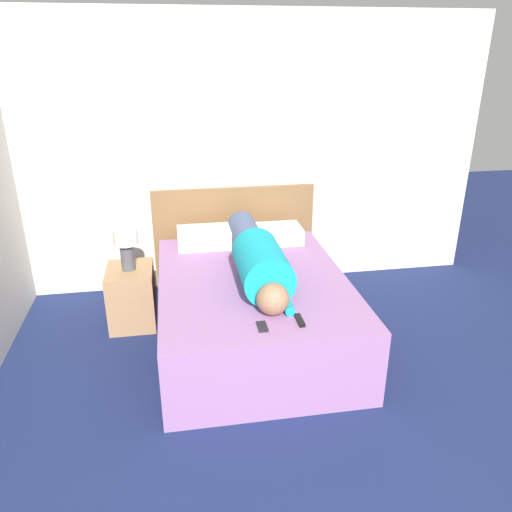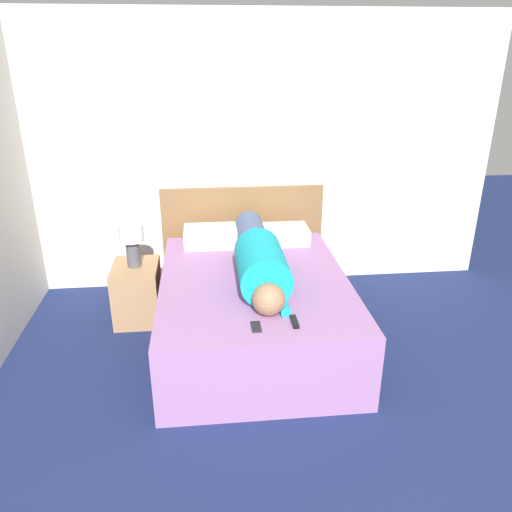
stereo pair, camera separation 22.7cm
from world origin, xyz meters
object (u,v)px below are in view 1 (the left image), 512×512
table_lamp (126,243)px  cell_phone (262,327)px  bed (253,310)px  person_lying (257,258)px  pillow_second (276,234)px  tv_remote (300,320)px  pillow_near_headboard (205,237)px  nightstand (132,296)px

table_lamp → cell_phone: size_ratio=2.88×
bed → person_lying: (0.04, 0.02, 0.45)m
pillow_second → tv_remote: size_ratio=3.10×
cell_phone → pillow_near_headboard: bearing=99.7°
bed → cell_phone: size_ratio=15.03×
pillow_second → nightstand: bearing=-168.3°
bed → cell_phone: 0.81m
bed → table_lamp: bearing=154.0°
person_lying → tv_remote: size_ratio=10.86×
table_lamp → bed: bearing=-26.0°
person_lying → nightstand: bearing=156.0°
pillow_second → bed: bearing=-114.4°
pillow_near_headboard → tv_remote: size_ratio=3.27×
nightstand → tv_remote: tv_remote is taller
pillow_second → pillow_near_headboard: bearing=180.0°
cell_phone → tv_remote: bearing=6.2°
tv_remote → pillow_near_headboard: bearing=109.2°
nightstand → table_lamp: bearing=0.0°
pillow_second → tv_remote: (-0.15, -1.49, -0.06)m
tv_remote → pillow_second: bearing=84.2°
pillow_second → cell_phone: (-0.41, -1.52, -0.07)m
nightstand → pillow_near_headboard: bearing=22.5°
nightstand → pillow_second: size_ratio=1.11×
tv_remote → table_lamp: bearing=134.5°
table_lamp → pillow_near_headboard: size_ratio=0.76×
tv_remote → cell_phone: (-0.26, -0.03, -0.01)m
bed → person_lying: person_lying is taller
table_lamp → tv_remote: bearing=-45.5°
table_lamp → pillow_second: table_lamp is taller
nightstand → pillow_second: bearing=11.7°
bed → pillow_near_headboard: bearing=112.9°
pillow_second → cell_phone: pillow_second is taller
nightstand → cell_phone: cell_phone is taller
table_lamp → person_lying: 1.14m
table_lamp → person_lying: size_ratio=0.23×
bed → table_lamp: table_lamp is taller
bed → cell_phone: cell_phone is taller
nightstand → table_lamp: size_ratio=1.38×
cell_phone → person_lying: bearing=82.4°
table_lamp → tv_remote: table_lamp is taller
table_lamp → person_lying: bearing=-24.0°
nightstand → tv_remote: size_ratio=3.43×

